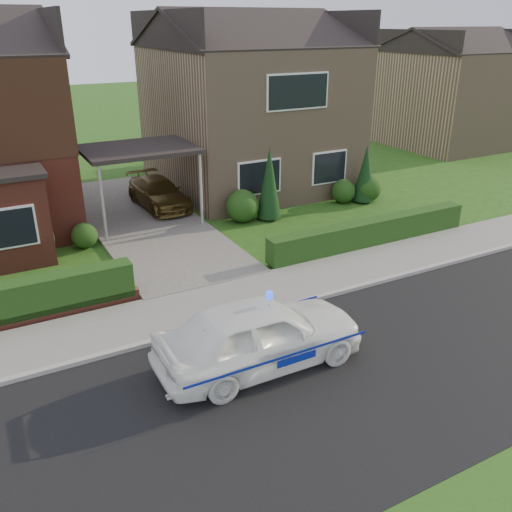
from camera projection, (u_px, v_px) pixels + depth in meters
ground at (312, 388)px, 10.85m from camera, size 120.00×120.00×0.00m
road at (312, 388)px, 10.85m from camera, size 60.00×6.00×0.02m
kerb at (243, 318)px, 13.29m from camera, size 60.00×0.16×0.12m
sidewalk at (225, 300)px, 14.15m from camera, size 60.00×2.00×0.10m
driveway at (144, 221)px, 19.72m from camera, size 3.80×12.00×0.12m
house_right at (247, 99)px, 23.21m from camera, size 7.50×8.06×7.25m
carport_link at (139, 151)px, 18.64m from camera, size 3.80×3.00×2.77m
hedge_right at (369, 246)px, 17.69m from camera, size 7.50×0.55×0.80m
shrub_left_mid at (32, 240)px, 16.37m from camera, size 1.32×1.32×1.32m
shrub_left_near at (84, 236)px, 17.40m from camera, size 0.84×0.84×0.84m
shrub_right_near at (242, 206)px, 19.60m from camera, size 1.20×1.20×1.20m
shrub_right_mid at (343, 191)px, 21.72m from camera, size 0.96×0.96×0.96m
shrub_right_far at (368, 188)px, 21.88m from camera, size 1.08×1.08×1.08m
conifer_a at (269, 185)px, 19.59m from camera, size 0.90×0.90×2.60m
conifer_b at (365, 175)px, 21.57m from camera, size 0.90×0.90×2.20m
neighbour_right at (449, 99)px, 31.41m from camera, size 6.50×7.00×5.20m
police_car at (259, 334)px, 11.28m from camera, size 4.10×4.47×1.68m
driveway_car at (158, 193)px, 20.90m from camera, size 1.72×3.80×1.08m
potted_plant_c at (99, 283)px, 14.35m from camera, size 0.49×0.49×0.74m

